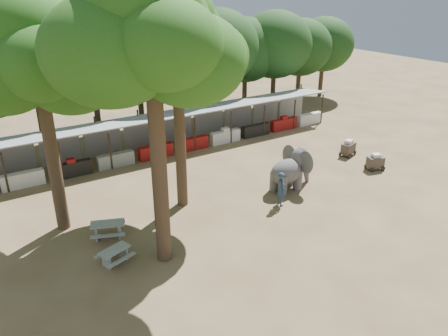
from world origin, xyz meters
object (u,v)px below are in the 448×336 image
yard_tree_back (171,40)px  cart_back (348,148)px  handler (281,189)px  picnic_table_near (115,254)px  cart_front (375,162)px  yard_tree_center (145,38)px  picnic_table_far (108,228)px  elephant (291,169)px  yard_tree_left (31,56)px

yard_tree_back → cart_back: (13.00, -0.05, -7.99)m
handler → picnic_table_near: 9.30m
cart_front → yard_tree_center: bearing=-158.7°
yard_tree_back → cart_back: 15.26m
picnic_table_far → cart_front: bearing=16.8°
elephant → picnic_table_far: elephant is taller
yard_tree_left → picnic_table_near: (1.22, -4.37, -7.77)m
handler → picnic_table_far: size_ratio=0.97×
elephant → handler: size_ratio=1.66×
elephant → yard_tree_left: bearing=161.4°
picnic_table_near → cart_front: cart_front is taller
yard_tree_back → elephant: 9.84m
picnic_table_far → elephant: bearing=18.5°
yard_tree_left → picnic_table_far: bearing=-53.9°
elephant → yard_tree_back: bearing=158.1°
handler → picnic_table_near: bearing=110.8°
yard_tree_left → cart_back: yard_tree_left is taller
handler → cart_back: (8.49, 3.06, -0.39)m
elephant → picnic_table_near: (-11.05, -1.53, -0.75)m
picnic_table_far → yard_tree_back: bearing=37.9°
yard_tree_left → picnic_table_far: 8.19m
picnic_table_near → cart_front: size_ratio=1.30×
yard_tree_back → cart_front: bearing=-12.0°
cart_back → picnic_table_far: bearing=167.6°
picnic_table_far → cart_front: 16.98m
yard_tree_back → yard_tree_center: bearing=-126.9°
yard_tree_left → yard_tree_back: 6.09m
cart_front → cart_back: cart_back is taller
yard_tree_left → picnic_table_far: yard_tree_left is taller
yard_tree_back → cart_front: 15.16m
handler → picnic_table_near: (-9.28, -0.26, -0.51)m
picnic_table_near → yard_tree_left: bearing=87.4°
yard_tree_back → elephant: (6.27, -1.84, -7.36)m
yard_tree_center → picnic_table_far: 9.22m
handler → yard_tree_center: bearing=116.0°
picnic_table_far → cart_front: (16.92, -1.41, 0.02)m
yard_tree_center → picnic_table_near: size_ratio=7.38×
yard_tree_left → cart_front: size_ratio=8.81×
yard_tree_center → handler: size_ratio=6.39×
yard_tree_back → yard_tree_left: bearing=170.5°
cart_front → elephant: bearing=-171.2°
handler → picnic_table_far: 9.05m
handler → cart_back: size_ratio=1.44×
elephant → picnic_table_near: 11.18m
yard_tree_left → yard_tree_back: yard_tree_back is taller
picnic_table_far → cart_back: 17.39m
yard_tree_left → yard_tree_center: yard_tree_center is taller
handler → elephant: bearing=-35.1°
yard_tree_center → picnic_table_near: yard_tree_center is taller
elephant → picnic_table_near: bearing=-177.7°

